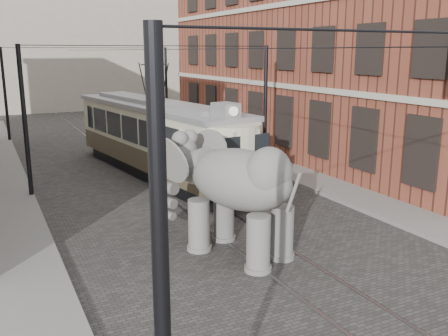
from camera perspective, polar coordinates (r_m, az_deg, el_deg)
ground at (r=17.10m, az=-0.12°, el=-6.27°), size 120.00×120.00×0.00m
tram_rails at (r=17.09m, az=-0.12°, el=-6.23°), size 1.54×80.00×0.02m
sidewalk_right at (r=20.31m, az=15.30°, el=-3.35°), size 2.00×60.00×0.15m
sidewalk_left at (r=15.55m, az=-22.47°, el=-9.08°), size 2.00×60.00×0.15m
brick_building at (r=29.63m, az=11.75°, el=13.56°), size 8.00×26.00×12.00m
distant_block at (r=54.94m, az=-19.37°, el=13.90°), size 28.00×10.00×14.00m
catenary at (r=20.83m, az=-6.71°, el=5.69°), size 11.00×30.20×6.00m
tram at (r=23.32m, az=-7.93°, el=5.46°), size 4.48×13.34×5.19m
elephant at (r=13.99m, az=1.85°, el=-3.35°), size 5.02×6.37×3.44m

